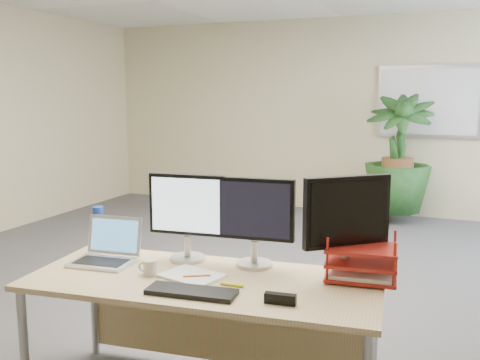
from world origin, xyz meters
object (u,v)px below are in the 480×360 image
at_px(monitor_left, 187,211).
at_px(monitor_right, 255,216).
at_px(desk, 209,298).
at_px(laptop, 107,251).
at_px(floor_plant, 397,165).

height_order(monitor_left, monitor_right, monitor_left).
relative_size(desk, laptop, 5.19).
bearing_deg(monitor_left, laptop, -155.06).
bearing_deg(floor_plant, monitor_left, -99.47).
height_order(desk, monitor_left, monitor_left).
bearing_deg(desk, monitor_left, 143.71).
distance_m(floor_plant, monitor_right, 4.37).
bearing_deg(floor_plant, desk, -96.56).
bearing_deg(desk, monitor_right, 46.25).
height_order(desk, laptop, laptop).
distance_m(monitor_right, laptop, 0.87).
relative_size(desk, floor_plant, 1.26).
bearing_deg(monitor_right, monitor_left, -174.11).
relative_size(desk, monitor_left, 3.78).
relative_size(floor_plant, monitor_right, 3.02).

